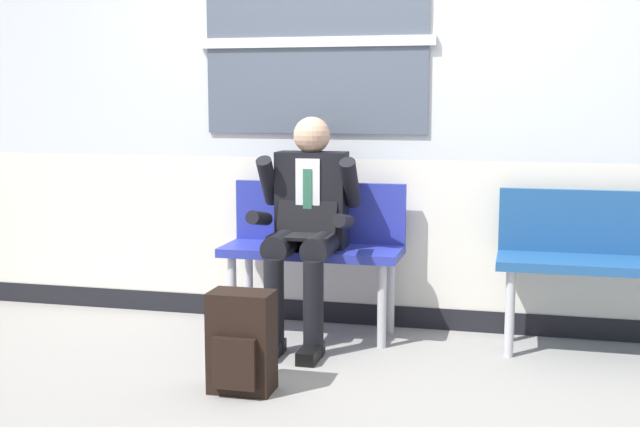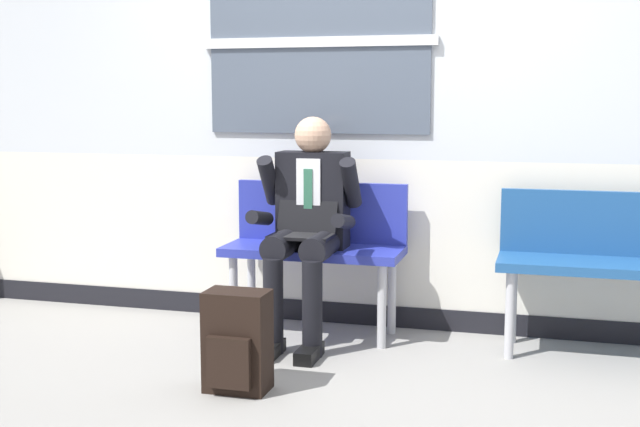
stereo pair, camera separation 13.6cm
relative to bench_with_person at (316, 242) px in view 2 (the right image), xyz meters
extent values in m
plane|color=gray|center=(0.19, -0.26, -0.54)|extent=(18.00, 18.00, 0.00)
cube|color=silver|center=(0.19, 0.29, 1.31)|extent=(6.78, 0.12, 1.68)
cube|color=silver|center=(0.19, 0.29, 0.03)|extent=(6.78, 0.12, 0.89)
cube|color=black|center=(0.19, 0.29, -0.48)|extent=(6.78, 0.14, 0.13)
cube|color=#4C5666|center=(-0.05, 0.22, 1.16)|extent=(1.36, 0.02, 1.08)
cube|color=silver|center=(-0.05, 0.21, 1.16)|extent=(1.44, 0.03, 0.06)
cube|color=#28339E|center=(0.00, -0.06, -0.04)|extent=(1.04, 0.42, 0.05)
cube|color=#28339E|center=(0.00, 0.12, 0.16)|extent=(1.04, 0.04, 0.36)
cylinder|color=#B7B7BC|center=(-0.44, -0.21, -0.31)|extent=(0.05, 0.05, 0.48)
cylinder|color=#B7B7BC|center=(-0.44, 0.09, -0.31)|extent=(0.05, 0.05, 0.48)
cylinder|color=#B7B7BC|center=(0.44, -0.21, -0.31)|extent=(0.05, 0.05, 0.48)
cylinder|color=#B7B7BC|center=(0.44, 0.09, -0.31)|extent=(0.05, 0.05, 0.48)
cube|color=navy|center=(1.68, -0.06, -0.04)|extent=(1.27, 0.42, 0.05)
cube|color=navy|center=(1.68, 0.12, 0.16)|extent=(1.27, 0.04, 0.35)
cylinder|color=#B7B7BC|center=(1.13, -0.21, -0.31)|extent=(0.05, 0.05, 0.48)
cylinder|color=#B7B7BC|center=(1.13, 0.09, -0.31)|extent=(0.05, 0.05, 0.48)
cylinder|color=black|center=(-0.11, -0.27, 0.03)|extent=(0.15, 0.40, 0.15)
cylinder|color=black|center=(-0.11, -0.46, -0.28)|extent=(0.11, 0.11, 0.53)
cube|color=black|center=(-0.11, -0.52, -0.51)|extent=(0.10, 0.26, 0.07)
cylinder|color=black|center=(0.11, -0.27, 0.03)|extent=(0.15, 0.40, 0.15)
cylinder|color=black|center=(0.11, -0.46, -0.28)|extent=(0.11, 0.11, 0.53)
cube|color=black|center=(0.11, -0.52, -0.51)|extent=(0.10, 0.26, 0.07)
cube|color=black|center=(0.00, -0.06, 0.26)|extent=(0.40, 0.18, 0.55)
cube|color=silver|center=(0.00, -0.16, 0.31)|extent=(0.14, 0.01, 0.39)
cube|color=#2D664C|center=(0.00, -0.17, 0.28)|extent=(0.05, 0.01, 0.33)
sphere|color=tan|center=(0.00, -0.06, 0.63)|extent=(0.21, 0.21, 0.21)
cylinder|color=black|center=(-0.24, -0.13, 0.37)|extent=(0.09, 0.25, 0.30)
cylinder|color=black|center=(-0.24, -0.30, 0.17)|extent=(0.08, 0.27, 0.12)
cylinder|color=black|center=(0.24, -0.13, 0.37)|extent=(0.09, 0.25, 0.30)
cylinder|color=black|center=(0.24, -0.30, 0.17)|extent=(0.08, 0.27, 0.12)
cube|color=black|center=(0.00, -0.30, 0.08)|extent=(0.34, 0.22, 0.02)
cube|color=black|center=(0.00, -0.17, 0.19)|extent=(0.34, 0.08, 0.21)
cube|color=black|center=(-0.09, -1.06, -0.30)|extent=(0.30, 0.19, 0.48)
cube|color=black|center=(-0.09, -1.17, -0.37)|extent=(0.21, 0.04, 0.24)
camera|label=1|loc=(1.18, -4.65, 0.84)|focal=46.68mm
camera|label=2|loc=(1.31, -4.62, 0.84)|focal=46.68mm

